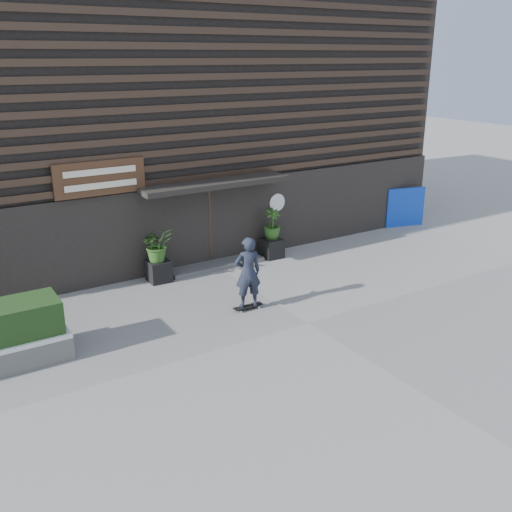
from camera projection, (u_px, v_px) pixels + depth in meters
ground at (308, 323)px, 13.67m from camera, size 80.00×80.00×0.00m
entrance_step at (215, 264)px, 17.32m from camera, size 3.00×0.80×0.12m
planter_pot_left at (159, 271)px, 16.13m from camera, size 0.60×0.60×0.60m
bamboo_left at (157, 244)px, 15.87m from camera, size 0.86×0.75×0.96m
planter_pot_right at (272, 248)px, 18.04m from camera, size 0.60×0.60×0.60m
bamboo_right at (272, 224)px, 17.78m from camera, size 0.54×0.54×0.96m
blue_tarp at (405, 207)px, 21.21m from camera, size 1.51×0.49×1.43m
building at (140, 116)px, 20.31m from camera, size 18.00×11.00×8.00m
skateboarder at (248, 273)px, 14.08m from camera, size 0.78×0.57×1.89m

